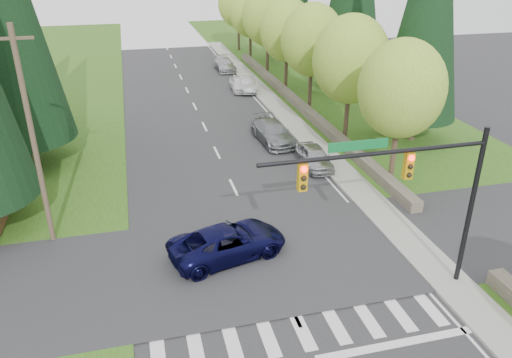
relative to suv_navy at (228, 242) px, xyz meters
name	(u,v)px	position (x,y,z in m)	size (l,w,h in m)	color
grass_east	(398,141)	(14.67, 11.36, -0.71)	(14.00, 110.00, 0.06)	#2D5015
grass_west	(7,178)	(-11.33, 11.36, -0.71)	(14.00, 110.00, 0.06)	#2D5015
cross_street	(268,259)	(1.67, -0.64, -0.74)	(120.00, 8.00, 0.10)	#28282B
sidewalk_east	(308,138)	(8.57, 13.36, -0.67)	(1.80, 80.00, 0.13)	gray
curb_east	(297,139)	(7.72, 13.36, -0.67)	(0.20, 80.00, 0.13)	gray
stone_wall_north	(296,102)	(10.27, 21.36, -0.39)	(0.70, 40.00, 0.70)	#4C4438
traffic_signal	(410,181)	(6.04, -4.15, 4.25)	(8.70, 0.37, 6.80)	black
utility_pole	(33,139)	(-7.83, 3.36, 4.40)	(1.60, 0.24, 10.00)	#473828
decid_tree_0	(402,89)	(10.87, 5.36, 4.86)	(4.80, 4.80, 8.37)	#38281C
decid_tree_1	(351,60)	(10.97, 12.36, 5.06)	(5.20, 5.20, 8.80)	#38281C
decid_tree_2	(312,40)	(10.77, 19.36, 5.19)	(5.00, 5.00, 8.82)	#38281C
decid_tree_3	(287,30)	(10.87, 26.36, 4.93)	(5.00, 5.00, 8.55)	#38281C
decid_tree_4	(268,16)	(10.97, 33.36, 5.32)	(5.40, 5.40, 9.18)	#38281C
decid_tree_5	(250,13)	(10.77, 40.36, 4.79)	(4.80, 4.80, 8.30)	#38281C
decid_tree_6	(238,4)	(10.87, 47.36, 5.12)	(5.20, 5.20, 8.86)	#38281C
suv_navy	(228,242)	(0.00, 0.00, 0.00)	(2.45, 5.32, 1.48)	black
parked_car_a	(314,157)	(7.23, 8.53, -0.06)	(1.60, 3.99, 1.36)	#9D9DA1
parked_car_b	(273,132)	(5.87, 13.36, -0.01)	(2.05, 5.04, 1.46)	slate
parked_car_c	(248,84)	(7.27, 27.02, -0.06)	(1.43, 4.11, 1.35)	#A3A4A8
parked_car_d	(239,84)	(6.52, 27.36, -0.08)	(1.57, 3.90, 1.33)	silver
parked_car_e	(225,64)	(6.79, 36.12, -0.05)	(1.94, 4.77, 1.38)	#A7A7AC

